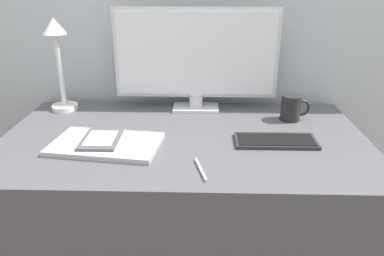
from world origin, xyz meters
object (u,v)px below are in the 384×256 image
(monitor, at_px, (196,58))
(laptop, at_px, (106,144))
(desk_lamp, at_px, (58,55))
(keyboard, at_px, (276,141))
(pen, at_px, (201,169))
(ereader, at_px, (101,139))
(coffee_mug, at_px, (291,108))

(monitor, bearing_deg, laptop, -127.19)
(laptop, relative_size, desk_lamp, 1.00)
(keyboard, height_order, pen, keyboard)
(ereader, distance_m, desk_lamp, 0.47)
(coffee_mug, bearing_deg, keyboard, -113.74)
(laptop, bearing_deg, keyboard, 5.03)
(pen, bearing_deg, desk_lamp, 138.30)
(monitor, xyz_separation_m, pen, (0.02, -0.53, -0.21))
(desk_lamp, bearing_deg, keyboard, -20.52)
(keyboard, height_order, laptop, laptop)
(laptop, height_order, desk_lamp, desk_lamp)
(laptop, bearing_deg, monitor, 52.81)
(monitor, height_order, keyboard, monitor)
(monitor, distance_m, coffee_mug, 0.42)
(coffee_mug, relative_size, pen, 0.86)
(monitor, xyz_separation_m, keyboard, (0.27, -0.33, -0.21))
(ereader, xyz_separation_m, desk_lamp, (-0.24, 0.35, 0.20))
(laptop, height_order, ereader, ereader)
(coffee_mug, distance_m, pen, 0.54)
(keyboard, relative_size, desk_lamp, 0.73)
(ereader, relative_size, desk_lamp, 0.46)
(pen, bearing_deg, monitor, 92.60)
(laptop, height_order, coffee_mug, coffee_mug)
(keyboard, bearing_deg, coffee_mug, 66.26)
(laptop, relative_size, pen, 2.87)
(desk_lamp, xyz_separation_m, coffee_mug, (0.91, -0.09, -0.18))
(desk_lamp, bearing_deg, coffee_mug, -5.92)
(coffee_mug, bearing_deg, desk_lamp, 174.08)
(monitor, distance_m, pen, 0.57)
(laptop, relative_size, coffee_mug, 3.33)
(monitor, height_order, pen, monitor)
(pen, bearing_deg, keyboard, 38.67)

